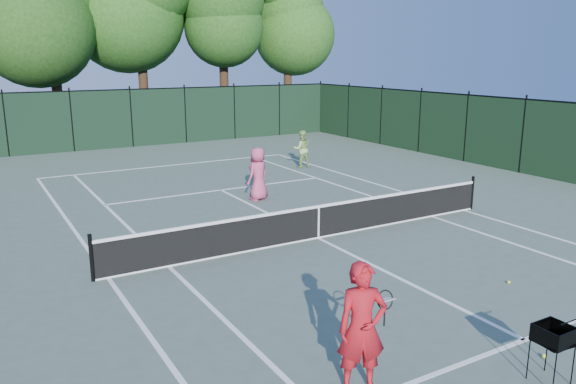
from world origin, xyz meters
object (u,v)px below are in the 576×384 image
ball_hopper (554,335)px  player_pink (258,174)px  player_green (302,149)px  loose_ball_near_cart (544,356)px  coach (362,328)px  loose_ball_midcourt (509,282)px

ball_hopper → player_pink: bearing=90.4°
player_green → loose_ball_near_cart: player_green is taller
player_pink → loose_ball_near_cart: 11.47m
player_pink → loose_ball_near_cart: (-0.76, -11.42, -0.86)m
ball_hopper → loose_ball_near_cart: ball_hopper is taller
coach → loose_ball_near_cart: 3.33m
player_pink → ball_hopper: (-1.30, -11.88, -0.13)m
loose_ball_near_cart → player_green: bearing=72.1°
player_green → coach: bearing=77.1°
coach → player_green: size_ratio=1.21×
coach → loose_ball_near_cart: (3.09, -0.79, -0.94)m
coach → player_pink: coach is taller
coach → loose_ball_near_cart: size_ratio=28.71×
coach → loose_ball_midcourt: bearing=37.8°
loose_ball_near_cart → loose_ball_midcourt: size_ratio=1.00×
coach → player_pink: 11.30m
coach → ball_hopper: bearing=-4.8°
loose_ball_near_cart → loose_ball_midcourt: same height
player_pink → player_green: (4.23, 4.08, -0.08)m
player_green → ball_hopper: player_green is taller
loose_ball_midcourt → player_pink: bearing=98.0°
player_green → loose_ball_near_cart: bearing=88.1°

